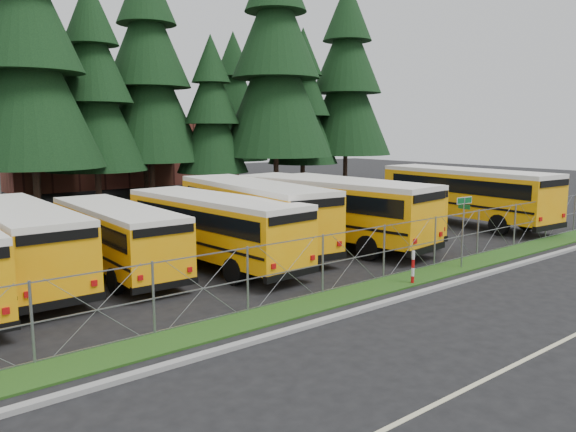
# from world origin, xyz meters

# --- Properties ---
(ground) EXTENTS (120.00, 120.00, 0.00)m
(ground) POSITION_xyz_m (0.00, 0.00, 0.00)
(ground) COLOR black
(ground) RESTS_ON ground
(curb) EXTENTS (50.00, 0.25, 0.12)m
(curb) POSITION_xyz_m (0.00, -3.10, 0.06)
(curb) COLOR gray
(curb) RESTS_ON ground
(grass_verge) EXTENTS (50.00, 1.40, 0.06)m
(grass_verge) POSITION_xyz_m (0.00, -1.70, 0.03)
(grass_verge) COLOR #204313
(grass_verge) RESTS_ON ground
(chainlink_fence) EXTENTS (44.00, 0.10, 2.00)m
(chainlink_fence) POSITION_xyz_m (0.00, -1.00, 1.00)
(chainlink_fence) COLOR gray
(chainlink_fence) RESTS_ON ground
(brick_building) EXTENTS (22.00, 10.00, 6.00)m
(brick_building) POSITION_xyz_m (6.00, 40.00, 3.00)
(brick_building) COLOR brown
(brick_building) RESTS_ON ground
(bus_1) EXTENTS (2.65, 10.66, 2.79)m
(bus_1) POSITION_xyz_m (-11.46, 6.52, 1.39)
(bus_1) COLOR #FF9F08
(bus_1) RESTS_ON ground
(bus_2) EXTENTS (2.61, 9.89, 2.58)m
(bus_2) POSITION_xyz_m (-8.23, 6.08, 1.29)
(bus_2) COLOR #FF9F08
(bus_2) RESTS_ON ground
(bus_3) EXTENTS (3.29, 10.81, 2.79)m
(bus_3) POSITION_xyz_m (-4.78, 4.89, 1.40)
(bus_3) COLOR #FF9F08
(bus_3) RESTS_ON ground
(bus_4) EXTENTS (4.02, 11.89, 3.06)m
(bus_4) POSITION_xyz_m (-1.80, 6.35, 1.53)
(bus_4) COLOR #FF9F08
(bus_4) RESTS_ON ground
(bus_5) EXTENTS (4.30, 12.10, 3.10)m
(bus_5) POSITION_xyz_m (1.47, 4.86, 1.55)
(bus_5) COLOR #FF9F08
(bus_5) RESTS_ON ground
(bus_6) EXTENTS (2.75, 11.23, 2.94)m
(bus_6) POSITION_xyz_m (3.50, 5.56, 1.47)
(bus_6) COLOR #FF9F08
(bus_6) RESTS_ON ground
(bus_east) EXTENTS (3.64, 12.22, 3.16)m
(bus_east) POSITION_xyz_m (11.51, 4.34, 1.58)
(bus_east) COLOR #FF9F08
(bus_east) RESTS_ON ground
(street_sign) EXTENTS (0.84, 0.55, 2.81)m
(street_sign) POSITION_xyz_m (2.52, -1.90, 2.03)
(street_sign) COLOR gray
(street_sign) RESTS_ON ground
(striped_bollard) EXTENTS (0.11, 0.11, 1.20)m
(striped_bollard) POSITION_xyz_m (-0.79, -2.16, 0.60)
(striped_bollard) COLOR #B20C0C
(striped_bollard) RESTS_ON ground
(conifer_3) EXTENTS (8.95, 8.95, 19.79)m
(conifer_3) POSITION_xyz_m (-6.00, 24.49, 9.89)
(conifer_3) COLOR black
(conifer_3) RESTS_ON ground
(conifer_4) EXTENTS (7.27, 7.27, 16.07)m
(conifer_4) POSITION_xyz_m (-1.10, 26.73, 8.03)
(conifer_4) COLOR black
(conifer_4) RESTS_ON ground
(conifer_5) EXTENTS (8.67, 8.67, 19.17)m
(conifer_5) POSITION_xyz_m (3.95, 28.27, 9.59)
(conifer_5) COLOR black
(conifer_5) RESTS_ON ground
(conifer_6) EXTENTS (5.82, 5.82, 12.87)m
(conifer_6) POSITION_xyz_m (7.94, 25.36, 6.43)
(conifer_6) COLOR black
(conifer_6) RESTS_ON ground
(conifer_7) EXTENTS (9.56, 9.56, 21.15)m
(conifer_7) POSITION_xyz_m (13.21, 23.70, 10.58)
(conifer_7) COLOR black
(conifer_7) RESTS_ON ground
(conifer_8) EXTENTS (6.63, 6.63, 14.66)m
(conifer_8) POSITION_xyz_m (18.56, 26.48, 7.33)
(conifer_8) COLOR black
(conifer_8) RESTS_ON ground
(conifer_9) EXTENTS (8.88, 8.88, 19.63)m
(conifer_9) POSITION_xyz_m (23.66, 25.89, 9.81)
(conifer_9) COLOR black
(conifer_9) RESTS_ON ground
(conifer_11) EXTENTS (6.91, 6.91, 15.27)m
(conifer_11) POSITION_xyz_m (-3.36, 34.02, 7.64)
(conifer_11) COLOR black
(conifer_11) RESTS_ON ground
(conifer_12) EXTENTS (7.57, 7.57, 16.74)m
(conifer_12) POSITION_xyz_m (5.87, 33.60, 8.37)
(conifer_12) COLOR black
(conifer_12) RESTS_ON ground
(conifer_13) EXTENTS (6.82, 6.82, 15.08)m
(conifer_13) POSITION_xyz_m (16.00, 34.27, 7.54)
(conifer_13) COLOR black
(conifer_13) RESTS_ON ground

